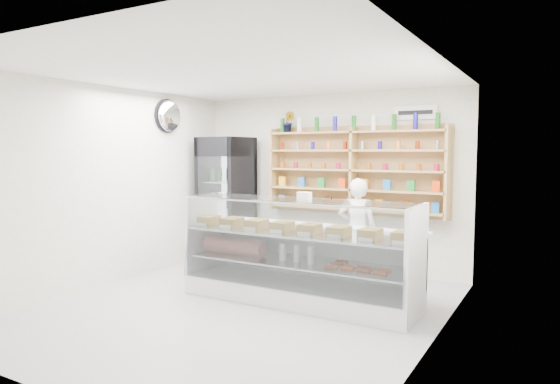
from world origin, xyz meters
The scene contains 8 objects.
room centered at (0.00, 0.00, 1.40)m, with size 5.00×5.00×5.00m.
display_counter centered at (0.48, 0.60, 0.36)m, with size 2.98×0.89×1.30m.
shop_worker centered at (0.75, 1.88, 0.75)m, with size 0.55×0.36×1.51m, color white.
drinks_cooler centered at (-1.66, 2.00, 1.07)m, with size 0.78×0.76×2.12m.
wall_shelving centered at (0.50, 2.34, 1.59)m, with size 2.84×0.28×1.33m.
potted_plant centered at (-0.64, 2.34, 2.37)m, with size 0.19×0.15×0.34m, color #1E6626.
security_mirror centered at (-2.17, 1.20, 2.45)m, with size 0.15×0.50×0.50m, color silver.
wall_sign centered at (1.40, 2.47, 2.45)m, with size 0.62×0.03×0.20m, color white.
Camera 1 is at (3.33, -4.86, 1.89)m, focal length 32.00 mm.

